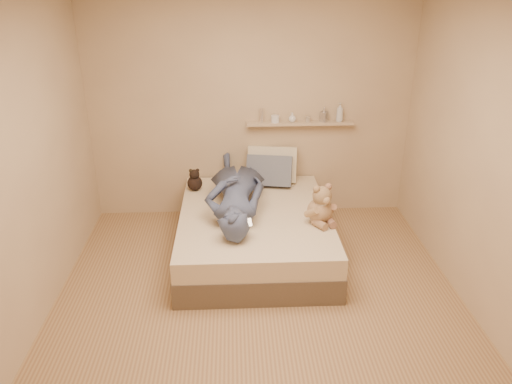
{
  "coord_description": "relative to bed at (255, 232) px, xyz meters",
  "views": [
    {
      "loc": [
        -0.2,
        -3.53,
        2.68
      ],
      "look_at": [
        0.0,
        0.65,
        0.8
      ],
      "focal_mm": 35.0,
      "sensor_mm": 36.0,
      "label": 1
    }
  ],
  "objects": [
    {
      "name": "bed",
      "position": [
        0.0,
        0.0,
        0.0
      ],
      "size": [
        1.5,
        1.9,
        0.45
      ],
      "color": "brown",
      "rests_on": "floor"
    },
    {
      "name": "dark_plush",
      "position": [
        -0.63,
        0.59,
        0.34
      ],
      "size": [
        0.16,
        0.16,
        0.25
      ],
      "color": "black",
      "rests_on": "bed"
    },
    {
      "name": "room",
      "position": [
        0.0,
        -0.93,
        1.08
      ],
      "size": [
        3.8,
        3.8,
        3.8
      ],
      "color": "#A28153",
      "rests_on": "ground"
    },
    {
      "name": "game_console",
      "position": [
        -0.14,
        -0.54,
        0.39
      ],
      "size": [
        0.2,
        0.11,
        0.06
      ],
      "color": "#B4B7BC",
      "rests_on": "bed"
    },
    {
      "name": "wall_shelf",
      "position": [
        0.55,
        0.91,
        0.88
      ],
      "size": [
        1.2,
        0.12,
        0.03
      ],
      "primitive_type": "cube",
      "color": "tan",
      "rests_on": "wall_back"
    },
    {
      "name": "teddy_bear",
      "position": [
        0.62,
        -0.25,
        0.39
      ],
      "size": [
        0.32,
        0.33,
        0.4
      ],
      "color": "tan",
      "rests_on": "bed"
    },
    {
      "name": "shelf_bottles",
      "position": [
        0.68,
        0.91,
        0.97
      ],
      "size": [
        0.95,
        0.11,
        0.21
      ],
      "color": "white",
      "rests_on": "wall_shelf"
    },
    {
      "name": "person",
      "position": [
        -0.18,
        0.12,
        0.42
      ],
      "size": [
        0.67,
        1.64,
        0.39
      ],
      "primitive_type": "imported",
      "rotation": [
        0.0,
        0.0,
        3.09
      ],
      "color": "#3F4864",
      "rests_on": "bed"
    },
    {
      "name": "pillow_grey",
      "position": [
        0.19,
        0.69,
        0.4
      ],
      "size": [
        0.54,
        0.35,
        0.37
      ],
      "primitive_type": "cube",
      "rotation": [
        -0.42,
        0.0,
        -0.18
      ],
      "color": "slate",
      "rests_on": "bed"
    },
    {
      "name": "pillow_cream",
      "position": [
        0.24,
        0.83,
        0.43
      ],
      "size": [
        0.58,
        0.34,
        0.43
      ],
      "primitive_type": "cube",
      "rotation": [
        -0.26,
        0.0,
        -0.15
      ],
      "color": "beige",
      "rests_on": "bed"
    }
  ]
}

